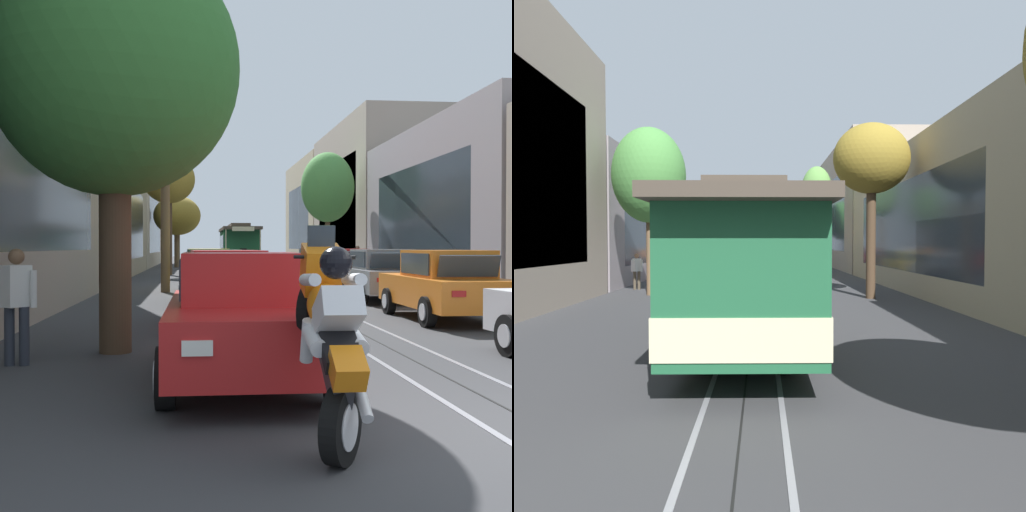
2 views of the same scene
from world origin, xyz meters
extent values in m
plane|color=#38383A|center=(0.00, 25.98, 0.00)|extent=(162.36, 162.36, 0.00)
cube|color=gray|center=(-0.53, 30.47, 0.01)|extent=(0.08, 72.95, 0.01)
cube|color=gray|center=(0.53, 30.47, 0.01)|extent=(0.08, 72.95, 0.01)
cube|color=black|center=(0.00, 30.47, 0.00)|extent=(0.03, 72.95, 0.01)
cube|color=gray|center=(-9.47, 8.82, 5.21)|extent=(5.78, 21.35, 10.41)
cube|color=#2D3842|center=(-6.60, 8.82, 4.69)|extent=(0.04, 15.15, 6.25)
cube|color=tan|center=(-9.31, 30.47, 3.32)|extent=(5.48, 21.35, 6.63)
cube|color=#2D3842|center=(-6.60, 30.47, 2.99)|extent=(0.04, 15.15, 3.98)
cube|color=gray|center=(9.06, 6.12, 3.07)|extent=(4.96, 15.94, 6.14)
cube|color=#2D3842|center=(6.60, 6.12, 2.76)|extent=(0.04, 11.37, 3.68)
cube|color=gray|center=(8.76, 22.35, 3.52)|extent=(4.38, 15.94, 7.03)
cube|color=#2D3842|center=(6.60, 22.35, 3.16)|extent=(0.04, 11.37, 4.22)
cube|color=red|center=(-2.57, 2.66, 0.65)|extent=(1.83, 4.31, 0.66)
cube|color=red|center=(-2.57, 2.81, 1.28)|extent=(1.49, 2.07, 0.60)
cube|color=#2D3842|center=(-2.58, 1.97, 1.26)|extent=(1.33, 0.23, 0.47)
cube|color=#2D3842|center=(-2.56, 3.99, 1.26)|extent=(1.30, 0.21, 0.45)
cube|color=#2D3842|center=(-1.83, 2.80, 1.28)|extent=(0.04, 1.81, 0.47)
cube|color=#2D3842|center=(-3.32, 2.81, 1.28)|extent=(0.04, 1.81, 0.47)
cube|color=white|center=(-2.03, 0.50, 0.75)|extent=(0.28, 0.04, 0.14)
cube|color=#B21414|center=(-2.00, 4.82, 0.75)|extent=(0.28, 0.04, 0.12)
cube|color=white|center=(-3.15, 0.50, 0.75)|extent=(0.28, 0.04, 0.14)
cube|color=#B21414|center=(-3.12, 4.82, 0.75)|extent=(0.28, 0.04, 0.12)
cylinder|color=black|center=(-1.70, 1.32, 0.32)|extent=(0.20, 0.64, 0.64)
cylinder|color=silver|center=(-1.59, 1.32, 0.32)|extent=(0.02, 0.35, 0.35)
cylinder|color=black|center=(-3.46, 1.33, 0.32)|extent=(0.20, 0.64, 0.64)
cylinder|color=silver|center=(-3.57, 1.33, 0.32)|extent=(0.02, 0.35, 0.35)
cylinder|color=black|center=(-1.68, 3.99, 0.32)|extent=(0.20, 0.64, 0.64)
cylinder|color=silver|center=(-1.57, 3.98, 0.32)|extent=(0.02, 0.35, 0.35)
cylinder|color=black|center=(-3.44, 4.00, 0.32)|extent=(0.20, 0.64, 0.64)
cylinder|color=silver|center=(-3.55, 4.00, 0.32)|extent=(0.02, 0.35, 0.35)
cube|color=red|center=(-2.48, 8.33, 0.65)|extent=(1.98, 4.37, 0.66)
cube|color=red|center=(-2.48, 8.48, 1.28)|extent=(1.56, 2.12, 0.60)
cube|color=#2D3842|center=(-2.45, 7.64, 1.26)|extent=(1.34, 0.28, 0.47)
cube|color=#2D3842|center=(-2.53, 9.66, 1.26)|extent=(1.30, 0.25, 0.45)
cube|color=#2D3842|center=(-1.73, 8.51, 1.28)|extent=(0.11, 1.81, 0.47)
cube|color=#2D3842|center=(-3.23, 8.45, 1.28)|extent=(0.11, 1.81, 0.47)
cube|color=white|center=(-1.83, 6.20, 0.75)|extent=(0.28, 0.05, 0.14)
cube|color=#B21414|center=(-2.01, 10.51, 0.75)|extent=(0.28, 0.05, 0.12)
cube|color=white|center=(-2.94, 6.15, 0.75)|extent=(0.28, 0.05, 0.14)
cube|color=#B21414|center=(-3.12, 10.46, 0.75)|extent=(0.28, 0.05, 0.12)
cylinder|color=black|center=(-1.54, 7.03, 0.32)|extent=(0.23, 0.65, 0.64)
cylinder|color=silver|center=(-1.43, 7.04, 0.32)|extent=(0.03, 0.35, 0.35)
cylinder|color=black|center=(-3.30, 6.96, 0.32)|extent=(0.23, 0.65, 0.64)
cylinder|color=silver|center=(-3.41, 6.96, 0.32)|extent=(0.03, 0.35, 0.35)
cylinder|color=black|center=(-1.65, 9.70, 0.32)|extent=(0.23, 0.65, 0.64)
cylinder|color=silver|center=(-1.54, 9.70, 0.32)|extent=(0.03, 0.35, 0.35)
cylinder|color=black|center=(-3.41, 9.62, 0.32)|extent=(0.23, 0.65, 0.64)
cylinder|color=silver|center=(-3.52, 9.62, 0.32)|extent=(0.03, 0.35, 0.35)
cube|color=#1E6038|center=(-2.61, 13.53, 0.65)|extent=(1.98, 4.37, 0.66)
cube|color=#1E6038|center=(-2.61, 13.68, 1.28)|extent=(1.56, 2.13, 0.60)
cube|color=#2D3842|center=(-2.58, 12.84, 1.26)|extent=(1.34, 0.28, 0.47)
cube|color=#2D3842|center=(-2.66, 14.86, 1.26)|extent=(1.30, 0.25, 0.45)
cube|color=#2D3842|center=(-1.87, 13.71, 1.28)|extent=(0.11, 1.81, 0.47)
cube|color=#2D3842|center=(-3.36, 13.64, 1.28)|extent=(0.11, 1.81, 0.47)
cube|color=white|center=(-1.96, 11.39, 0.75)|extent=(0.28, 0.05, 0.14)
cube|color=#B21414|center=(-2.14, 15.71, 0.75)|extent=(0.28, 0.05, 0.12)
cube|color=white|center=(-3.07, 11.34, 0.75)|extent=(0.28, 0.05, 0.14)
cube|color=#B21414|center=(-3.26, 15.66, 0.75)|extent=(0.28, 0.05, 0.12)
cylinder|color=black|center=(-1.67, 12.23, 0.32)|extent=(0.23, 0.65, 0.64)
cylinder|color=silver|center=(-1.56, 12.24, 0.32)|extent=(0.04, 0.35, 0.35)
cylinder|color=black|center=(-3.43, 12.16, 0.32)|extent=(0.23, 0.65, 0.64)
cylinder|color=silver|center=(-3.54, 12.15, 0.32)|extent=(0.04, 0.35, 0.35)
cylinder|color=black|center=(-1.79, 14.90, 0.32)|extent=(0.23, 0.65, 0.64)
cylinder|color=silver|center=(-1.68, 14.90, 0.32)|extent=(0.04, 0.35, 0.35)
cylinder|color=black|center=(-3.54, 14.82, 0.32)|extent=(0.23, 0.65, 0.64)
cylinder|color=silver|center=(-3.65, 14.82, 0.32)|extent=(0.04, 0.35, 0.35)
cube|color=gold|center=(-2.64, 18.70, 0.65)|extent=(1.82, 4.31, 0.66)
cube|color=gold|center=(-2.64, 18.85, 1.28)|extent=(1.48, 2.07, 0.60)
cube|color=#2D3842|center=(-2.64, 18.02, 1.26)|extent=(1.33, 0.23, 0.47)
cube|color=#2D3842|center=(-2.63, 20.04, 1.26)|extent=(1.30, 0.20, 0.45)
cube|color=#2D3842|center=(-1.89, 18.85, 1.28)|extent=(0.04, 1.81, 0.47)
cube|color=#2D3842|center=(-3.38, 18.86, 1.28)|extent=(0.04, 1.81, 0.47)
cube|color=white|center=(-2.09, 16.54, 0.75)|extent=(0.28, 0.04, 0.14)
cube|color=#B21414|center=(-2.07, 20.86, 0.75)|extent=(0.28, 0.04, 0.12)
cube|color=white|center=(-3.20, 16.55, 0.75)|extent=(0.28, 0.04, 0.14)
cube|color=#B21414|center=(-3.19, 20.87, 0.75)|extent=(0.28, 0.04, 0.12)
cylinder|color=black|center=(-1.76, 17.37, 0.32)|extent=(0.20, 0.64, 0.64)
cylinder|color=silver|center=(-1.65, 17.37, 0.32)|extent=(0.02, 0.35, 0.35)
cylinder|color=black|center=(-3.52, 17.37, 0.32)|extent=(0.20, 0.64, 0.64)
cylinder|color=silver|center=(-3.63, 17.37, 0.32)|extent=(0.02, 0.35, 0.35)
cylinder|color=black|center=(-1.75, 20.03, 0.32)|extent=(0.20, 0.64, 0.64)
cylinder|color=silver|center=(-1.64, 20.03, 0.32)|extent=(0.02, 0.35, 0.35)
cylinder|color=black|center=(-3.51, 20.04, 0.32)|extent=(0.20, 0.64, 0.64)
cylinder|color=silver|center=(-3.62, 20.04, 0.32)|extent=(0.02, 0.35, 0.35)
cube|color=silver|center=(-2.69, 24.55, 0.65)|extent=(1.98, 4.37, 0.66)
cube|color=silver|center=(-2.68, 24.70, 1.28)|extent=(1.56, 2.13, 0.60)
cube|color=#2D3842|center=(-2.72, 23.87, 1.26)|extent=(1.34, 0.28, 0.47)
cube|color=#2D3842|center=(-2.63, 25.89, 1.26)|extent=(1.30, 0.25, 0.45)
cube|color=#2D3842|center=(-1.94, 24.67, 1.28)|extent=(0.11, 1.81, 0.47)
cube|color=#2D3842|center=(-3.43, 24.74, 1.28)|extent=(0.11, 1.81, 0.47)
cube|color=white|center=(-2.22, 22.37, 0.75)|extent=(0.28, 0.05, 0.14)
cube|color=#B21414|center=(-2.04, 26.69, 0.75)|extent=(0.28, 0.05, 0.12)
cube|color=white|center=(-3.34, 22.42, 0.75)|extent=(0.28, 0.05, 0.14)
cube|color=#B21414|center=(-3.15, 26.74, 0.75)|extent=(0.28, 0.05, 0.12)
cylinder|color=black|center=(-1.87, 23.19, 0.32)|extent=(0.23, 0.65, 0.64)
cylinder|color=silver|center=(-1.76, 23.18, 0.32)|extent=(0.03, 0.35, 0.35)
cylinder|color=black|center=(-3.63, 23.26, 0.32)|extent=(0.23, 0.65, 0.64)
cylinder|color=silver|center=(-3.74, 23.26, 0.32)|extent=(0.03, 0.35, 0.35)
cylinder|color=black|center=(-1.75, 25.85, 0.32)|extent=(0.23, 0.65, 0.64)
cylinder|color=silver|center=(-1.64, 25.84, 0.32)|extent=(0.03, 0.35, 0.35)
cylinder|color=black|center=(-3.51, 25.92, 0.32)|extent=(0.23, 0.65, 0.64)
cylinder|color=silver|center=(-3.62, 25.93, 0.32)|extent=(0.03, 0.35, 0.35)
cube|color=silver|center=(2.48, 2.67, 0.65)|extent=(1.97, 4.37, 0.66)
cube|color=silver|center=(2.49, 2.52, 1.28)|extent=(1.56, 2.12, 0.60)
cube|color=#2D3842|center=(2.46, 3.35, 1.26)|extent=(1.34, 0.27, 0.47)
cube|color=#2D3842|center=(2.54, 1.33, 1.26)|extent=(1.30, 0.25, 0.45)
cube|color=#2D3842|center=(1.74, 2.49, 1.28)|extent=(0.10, 1.81, 0.47)
cube|color=#2D3842|center=(3.24, 2.55, 1.28)|extent=(0.10, 1.81, 0.47)
cube|color=white|center=(1.84, 4.80, 0.75)|extent=(0.28, 0.05, 0.14)
cube|color=#B21414|center=(2.01, 0.49, 0.75)|extent=(0.28, 0.05, 0.12)
cube|color=white|center=(2.95, 4.85, 0.75)|extent=(0.28, 0.05, 0.14)
cube|color=#B21414|center=(3.13, 0.53, 0.75)|extent=(0.28, 0.05, 0.12)
cylinder|color=black|center=(1.55, 3.96, 0.32)|extent=(0.23, 0.65, 0.64)
cylinder|color=silver|center=(1.44, 3.96, 0.32)|extent=(0.03, 0.35, 0.35)
cylinder|color=black|center=(3.31, 4.03, 0.32)|extent=(0.23, 0.65, 0.64)
cylinder|color=silver|center=(3.42, 4.04, 0.32)|extent=(0.03, 0.35, 0.35)
cylinder|color=black|center=(1.66, 1.30, 0.32)|extent=(0.23, 0.65, 0.64)
cylinder|color=silver|center=(1.55, 1.29, 0.32)|extent=(0.03, 0.35, 0.35)
cylinder|color=black|center=(3.42, 1.37, 0.32)|extent=(0.23, 0.65, 0.64)
cylinder|color=silver|center=(3.53, 1.37, 0.32)|extent=(0.03, 0.35, 0.35)
cube|color=orange|center=(2.47, 8.82, 0.65)|extent=(1.82, 4.31, 0.66)
cube|color=orange|center=(2.47, 8.67, 1.28)|extent=(1.49, 2.07, 0.60)
cube|color=#2D3842|center=(2.47, 9.51, 1.26)|extent=(1.33, 0.23, 0.47)
cube|color=#2D3842|center=(2.46, 7.49, 1.26)|extent=(1.30, 0.21, 0.45)
cube|color=#2D3842|center=(1.72, 8.68, 1.28)|extent=(0.04, 1.81, 0.47)
cube|color=#2D3842|center=(3.21, 8.67, 1.28)|extent=(0.04, 1.81, 0.47)
cube|color=white|center=(1.92, 10.99, 0.75)|extent=(0.28, 0.04, 0.14)
cube|color=#B21414|center=(1.90, 6.67, 0.75)|extent=(0.28, 0.04, 0.12)
cube|color=white|center=(3.04, 10.98, 0.75)|extent=(0.28, 0.04, 0.14)
cube|color=#B21414|center=(3.01, 6.66, 0.75)|extent=(0.28, 0.04, 0.12)
cylinder|color=black|center=(1.59, 10.16, 0.32)|extent=(0.20, 0.64, 0.64)
cylinder|color=silver|center=(1.48, 10.16, 0.32)|extent=(0.02, 0.35, 0.35)
cylinder|color=black|center=(3.35, 10.15, 0.32)|extent=(0.20, 0.64, 0.64)
cylinder|color=silver|center=(3.46, 10.15, 0.32)|extent=(0.02, 0.35, 0.35)
cylinder|color=black|center=(1.58, 7.49, 0.32)|extent=(0.20, 0.64, 0.64)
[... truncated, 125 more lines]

